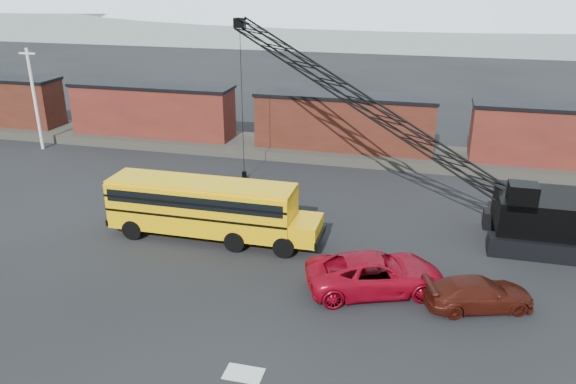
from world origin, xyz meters
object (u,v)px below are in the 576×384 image
Objects in this scene: red_pickup at (375,273)px; crawler_crane at (367,106)px; school_bus at (208,207)px; maroon_suv at (479,294)px.

crawler_crane is (-1.75, 9.49, 5.43)m from red_pickup.
school_bus is 1.88× the size of red_pickup.
red_pickup reaches higher than maroon_suv.
school_bus is at bearing -139.88° from crawler_crane.
crawler_crane reaches higher than school_bus.
maroon_suv is 0.22× the size of crawler_crane.
crawler_crane reaches higher than red_pickup.
red_pickup is at bearing -19.02° from school_bus.
red_pickup is at bearing 66.72° from maroon_suv.
red_pickup is 0.29× the size of crawler_crane.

